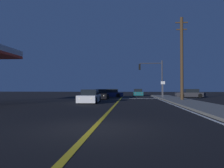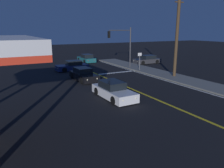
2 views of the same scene
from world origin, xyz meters
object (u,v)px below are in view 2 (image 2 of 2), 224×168
car_mid_block_black (84,75)px  car_following_oncoming_charcoal (147,60)px  utility_pole_right (177,34)px  car_distant_tail_navy (72,66)px  car_lead_oncoming_white (113,91)px  car_side_waiting_teal (86,59)px  traffic_signal_near_right (123,41)px  street_sign_corner (140,59)px

car_mid_block_black → car_following_oncoming_charcoal: bearing=-156.6°
utility_pole_right → car_distant_tail_navy: bearing=133.2°
car_lead_oncoming_white → utility_pole_right: bearing=-161.5°
car_side_waiting_teal → traffic_signal_near_right: 9.20m
utility_pole_right → car_lead_oncoming_white: bearing=-160.1°
utility_pole_right → car_mid_block_black: bearing=160.1°
car_following_oncoming_charcoal → traffic_signal_near_right: size_ratio=0.79×
car_following_oncoming_charcoal → utility_pole_right: size_ratio=0.46×
traffic_signal_near_right → utility_pole_right: utility_pole_right is taller
car_distant_tail_navy → car_lead_oncoming_white: same height
car_distant_tail_navy → car_side_waiting_teal: same height
car_following_oncoming_charcoal → street_sign_corner: street_sign_corner is taller
street_sign_corner → car_distant_tail_navy: bearing=148.9°
car_mid_block_black → traffic_signal_near_right: size_ratio=0.79×
car_following_oncoming_charcoal → car_lead_oncoming_white: 19.29m
car_mid_block_black → utility_pole_right: 11.36m
car_side_waiting_teal → car_mid_block_black: same height
traffic_signal_near_right → utility_pole_right: (2.38, -7.83, 1.17)m
car_side_waiting_teal → car_mid_block_black: 13.71m
car_following_oncoming_charcoal → car_side_waiting_teal: (-8.13, 6.24, -0.00)m
traffic_signal_near_right → street_sign_corner: size_ratio=2.30×
car_side_waiting_teal → traffic_signal_near_right: traffic_signal_near_right is taller
car_following_oncoming_charcoal → car_mid_block_black: size_ratio=0.99×
utility_pole_right → traffic_signal_near_right: bearing=106.9°
traffic_signal_near_right → utility_pole_right: size_ratio=0.59×
car_lead_oncoming_white → car_side_waiting_teal: bearing=-107.0°
car_distant_tail_navy → utility_pole_right: size_ratio=0.44×
car_side_waiting_teal → car_distant_tail_navy: bearing=-126.9°
traffic_signal_near_right → street_sign_corner: bearing=109.4°
car_mid_block_black → car_lead_oncoming_white: bearing=86.5°
car_mid_block_black → utility_pole_right: bearing=158.1°
car_side_waiting_teal → street_sign_corner: bearing=-76.0°
car_side_waiting_teal → street_sign_corner: size_ratio=1.69×
car_side_waiting_teal → utility_pole_right: size_ratio=0.43×
car_mid_block_black → utility_pole_right: (9.86, -3.57, 4.37)m
car_mid_block_black → utility_pole_right: utility_pole_right is taller
car_following_oncoming_charcoal → traffic_signal_near_right: 7.13m
car_lead_oncoming_white → street_sign_corner: size_ratio=1.89×
car_side_waiting_teal → utility_pole_right: bearing=-76.0°
car_following_oncoming_charcoal → traffic_signal_near_right: bearing=111.8°
car_following_oncoming_charcoal → utility_pole_right: 11.46m
traffic_signal_near_right → car_following_oncoming_charcoal: bearing=-160.5°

